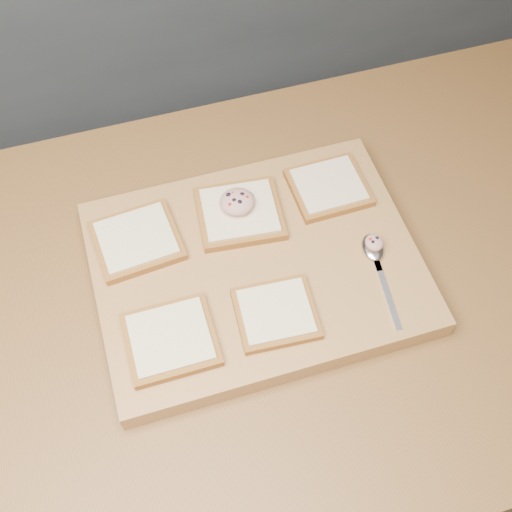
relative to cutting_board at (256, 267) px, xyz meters
The scene contains 11 objects.
ground 0.92m from the cutting_board, 90.51° to the right, with size 4.00×4.00×0.00m, color #515459.
island_counter 0.47m from the cutting_board, 90.51° to the right, with size 2.00×0.80×0.90m.
cutting_board is the anchor object (origin of this frame).
bread_far_left 0.19m from the cutting_board, 153.19° to the left, with size 0.13×0.13×0.02m.
bread_far_center 0.09m from the cutting_board, 90.41° to the left, with size 0.14×0.13×0.02m.
bread_far_right 0.18m from the cutting_board, 32.12° to the left, with size 0.12×0.11×0.02m.
bread_near_left 0.18m from the cutting_board, 148.65° to the right, with size 0.12×0.11×0.02m.
bread_near_center 0.10m from the cutting_board, 89.85° to the right, with size 0.12×0.11×0.02m.
tuna_salad_dollop 0.11m from the cutting_board, 91.33° to the left, with size 0.05×0.05×0.03m.
spoon 0.18m from the cutting_board, 14.13° to the right, with size 0.04×0.16×0.01m.
spoon_salad 0.18m from the cutting_board, 10.31° to the right, with size 0.03×0.03×0.02m.
Camera 1 is at (-0.15, -0.46, 1.76)m, focal length 45.00 mm.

